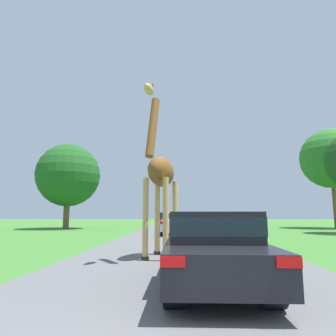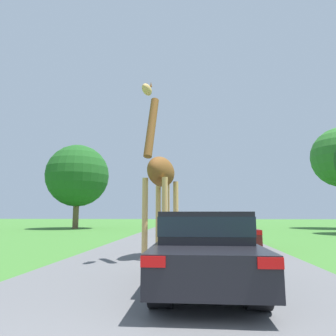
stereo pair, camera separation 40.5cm
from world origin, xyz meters
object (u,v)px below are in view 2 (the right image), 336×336
Objects in this scene: car_queue_right at (182,223)px; car_queue_left at (228,229)px; giraffe_near_road at (160,176)px; car_far_ahead at (177,220)px; car_lead_maroon at (204,247)px; tree_centre_back at (78,176)px.

car_queue_left is (2.14, -7.64, -0.05)m from car_queue_right.
car_far_ahead is (-0.37, 18.48, -1.79)m from giraffe_near_road.
car_lead_maroon is 14.46m from car_queue_right.
car_lead_maroon is 0.93× the size of car_queue_right.
car_queue_left reaches higher than car_lead_maroon.
giraffe_near_road reaches higher than car_far_ahead.
car_far_ahead reaches higher than car_queue_left.
giraffe_near_road is 1.21× the size of car_queue_right.
car_lead_maroon is at bearing -85.84° from car_far_ahead.
car_queue_left is at bearing -117.65° from giraffe_near_road.
car_queue_left is 19.93m from tree_centre_back.
giraffe_near_road reaches higher than car_queue_left.
car_far_ahead is (-0.70, 7.82, 0.00)m from car_queue_right.
tree_centre_back reaches higher than car_lead_maroon.
car_queue_right is 0.95× the size of car_queue_left.
car_lead_maroon is at bearing -100.19° from car_queue_left.
car_queue_right is 7.94m from car_queue_left.
car_queue_right is (0.33, 10.65, -1.80)m from giraffe_near_road.
car_queue_left is 1.11× the size of car_far_ahead.
car_queue_right is 7.85m from car_far_ahead.
car_queue_right is 13.31m from tree_centre_back.
car_queue_left is (1.22, 6.79, -0.00)m from car_lead_maroon.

